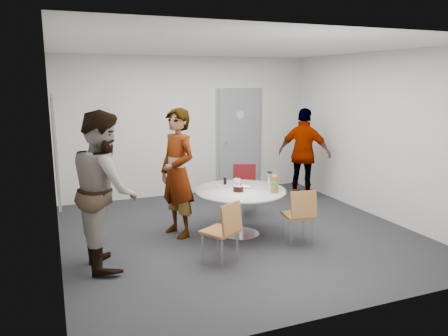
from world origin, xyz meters
name	(u,v)px	position (x,y,z in m)	size (l,w,h in m)	color
floor	(238,233)	(0.00, 0.00, 0.00)	(5.00, 5.00, 0.00)	#242428
ceiling	(239,47)	(0.00, 0.00, 2.70)	(5.00, 5.00, 0.00)	silver
wall_back	(188,127)	(0.00, 2.50, 1.35)	(5.00, 5.00, 0.00)	beige
wall_left	(53,154)	(-2.50, 0.00, 1.35)	(5.00, 5.00, 0.00)	beige
wall_right	(377,135)	(2.50, 0.00, 1.35)	(5.00, 5.00, 0.00)	beige
wall_front	(348,180)	(0.00, -2.50, 1.35)	(5.00, 5.00, 0.00)	beige
door	(239,140)	(1.10, 2.48, 1.03)	(1.02, 0.17, 2.12)	gray
whiteboard	(55,144)	(-2.46, 0.20, 1.45)	(0.04, 1.90, 1.25)	gray
table	(242,196)	(0.02, -0.10, 0.60)	(1.32, 1.32, 1.00)	silver
chair_near_left	(225,227)	(-0.60, -0.97, 0.48)	(0.53, 0.54, 0.80)	brown
chair_near_right	(300,212)	(0.60, -0.76, 0.48)	(0.43, 0.46, 0.80)	brown
chair_far	(245,184)	(0.49, 0.85, 0.52)	(0.53, 0.55, 0.85)	maroon
person_main	(178,173)	(-0.85, 0.25, 0.93)	(0.68, 0.45, 1.86)	#A5C6EA
person_left	(105,189)	(-1.95, -0.44, 0.96)	(0.93, 0.72, 1.91)	white
person_right	(304,154)	(1.95, 1.34, 0.87)	(1.02, 0.42, 1.73)	black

